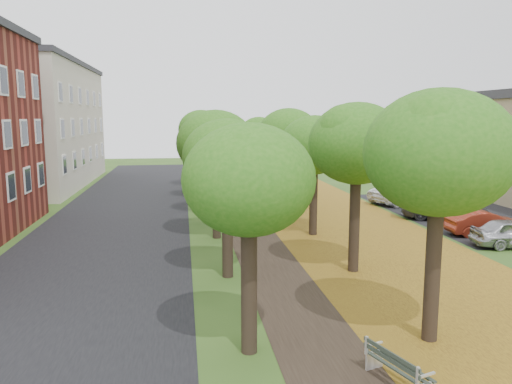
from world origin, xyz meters
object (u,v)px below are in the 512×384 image
object	(u,v)px
bench	(397,367)
car_grey	(445,207)
car_white	(404,193)
car_red	(485,223)

from	to	relation	value
bench	car_grey	xyz separation A→B (m)	(10.21, 16.51, 0.27)
car_grey	car_white	size ratio (longest dim) A/B	0.96
car_grey	car_white	world-z (taller)	same
car_white	bench	bearing A→B (deg)	131.82
car_red	car_grey	xyz separation A→B (m)	(0.00, 3.83, 0.08)
car_red	car_grey	bearing A→B (deg)	2.92
bench	car_red	xyz separation A→B (m)	(10.21, 12.68, 0.19)
bench	car_red	size ratio (longest dim) A/B	0.49
bench	car_white	bearing A→B (deg)	-43.83
car_red	car_white	size ratio (longest dim) A/B	0.74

